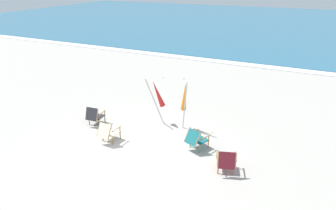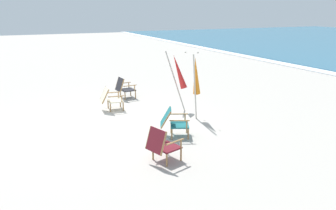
# 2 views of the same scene
# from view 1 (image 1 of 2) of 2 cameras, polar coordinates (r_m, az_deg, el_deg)

# --- Properties ---
(ground_plane) EXTENTS (80.00, 80.00, 0.00)m
(ground_plane) POSITION_cam_1_polar(r_m,az_deg,el_deg) (10.46, -6.39, -9.17)
(ground_plane) COLOR #B2AAA0
(sea) EXTENTS (80.00, 40.00, 0.10)m
(sea) POSITION_cam_1_polar(r_m,az_deg,el_deg) (41.20, 18.85, 14.57)
(sea) COLOR #2D6684
(sea) RESTS_ON ground
(surf_band) EXTENTS (80.00, 1.10, 0.06)m
(surf_band) POSITION_cam_1_polar(r_m,az_deg,el_deg) (21.53, 11.58, 8.00)
(surf_band) COLOR white
(surf_band) RESTS_ON ground
(beach_chair_back_left) EXTENTS (0.64, 0.79, 0.79)m
(beach_chair_back_left) POSITION_cam_1_polar(r_m,az_deg,el_deg) (11.06, -11.36, -5.02)
(beach_chair_back_left) COLOR beige
(beach_chair_back_left) RESTS_ON ground
(beach_chair_mid_center) EXTENTS (0.83, 0.93, 0.78)m
(beach_chair_mid_center) POSITION_cam_1_polar(r_m,az_deg,el_deg) (10.47, 5.39, -6.40)
(beach_chair_mid_center) COLOR #196066
(beach_chair_mid_center) RESTS_ON ground
(beach_chair_back_right) EXTENTS (0.75, 0.81, 0.82)m
(beach_chair_back_right) POSITION_cam_1_polar(r_m,az_deg,el_deg) (9.42, 11.04, -10.43)
(beach_chair_back_right) COLOR maroon
(beach_chair_back_right) RESTS_ON ground
(beach_chair_front_left) EXTENTS (0.64, 0.72, 0.82)m
(beach_chair_front_left) POSITION_cam_1_polar(r_m,az_deg,el_deg) (12.41, -13.83, -1.95)
(beach_chair_front_left) COLOR #28282D
(beach_chair_front_left) RESTS_ON ground
(umbrella_furled_orange) EXTENTS (0.45, 0.47, 2.10)m
(umbrella_furled_orange) POSITION_cam_1_polar(r_m,az_deg,el_deg) (11.37, 3.15, 1.51)
(umbrella_furled_orange) COLOR #B7B2A8
(umbrella_furled_orange) RESTS_ON ground
(umbrella_furled_red) EXTENTS (0.69, 0.62, 2.01)m
(umbrella_furled_red) POSITION_cam_1_polar(r_m,az_deg,el_deg) (11.82, -2.01, 2.12)
(umbrella_furled_red) COLOR #B7B2A8
(umbrella_furled_red) RESTS_ON ground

